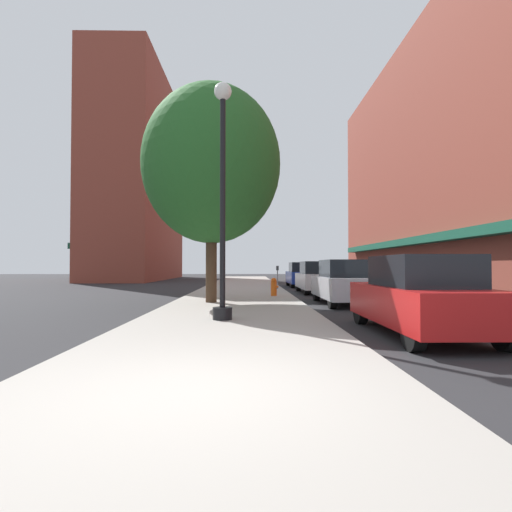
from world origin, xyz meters
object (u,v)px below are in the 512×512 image
fire_hydrant (274,287)px  car_blue (302,275)px  car_red (420,296)px  lamppost (223,195)px  car_white (317,278)px  car_silver (344,283)px  parking_meter_near (277,274)px  tree_near (212,165)px

fire_hydrant → car_blue: 9.83m
car_red → fire_hydrant: bearing=106.9°
lamppost → car_white: bearing=69.1°
car_red → car_silver: same height
car_silver → parking_meter_near: bearing=105.2°
car_red → car_white: size_ratio=1.00×
car_white → tree_near: bearing=-127.0°
car_silver → car_white: same height
parking_meter_near → car_silver: 8.06m
car_red → car_white: same height
fire_hydrant → tree_near: bearing=-129.2°
car_red → car_silver: size_ratio=1.00×
parking_meter_near → lamppost: bearing=-100.0°
lamppost → tree_near: (-0.72, 4.63, 1.93)m
car_red → car_blue: (0.00, 18.76, 0.00)m
tree_near → car_blue: bearing=68.5°
lamppost → fire_hydrant: 8.28m
car_red → car_blue: size_ratio=1.00×
car_red → car_blue: bearing=91.9°
fire_hydrant → lamppost: bearing=-102.8°
lamppost → tree_near: tree_near is taller
lamppost → car_red: lamppost is taller
lamppost → car_silver: lamppost is taller
tree_near → car_white: (4.93, 6.41, -4.33)m
fire_hydrant → car_white: (2.47, 3.40, 0.29)m
fire_hydrant → parking_meter_near: (0.52, 5.16, 0.43)m
parking_meter_near → car_red: (1.95, -14.41, -0.14)m
fire_hydrant → car_red: car_red is taller
tree_near → fire_hydrant: bearing=50.8°
fire_hydrant → car_white: car_white is taller
lamppost → car_red: size_ratio=1.37×
lamppost → car_red: bearing=-20.9°
car_silver → car_white: 6.05m
tree_near → parking_meter_near: bearing=70.0°
tree_near → car_white: tree_near is taller
fire_hydrant → car_silver: 3.64m
fire_hydrant → tree_near: tree_near is taller
car_blue → tree_near: bearing=-109.3°
car_silver → car_blue: same height
car_blue → car_silver: bearing=-87.8°
car_blue → fire_hydrant: bearing=-102.4°
fire_hydrant → parking_meter_near: parking_meter_near is taller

